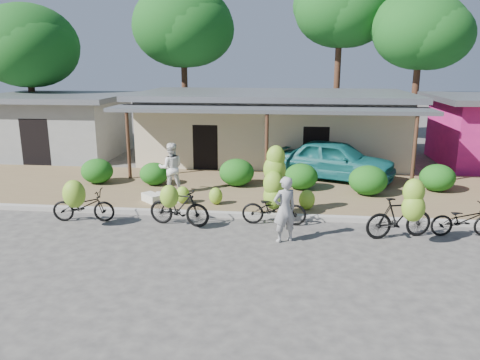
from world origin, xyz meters
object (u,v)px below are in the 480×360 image
object	(u,v)px
bystander	(171,168)
teal_van	(336,160)
bike_far_left	(82,203)
bike_left	(178,206)
tree_far_center	(180,25)
sack_near	(168,197)
sack_far	(152,198)
tree_center_right	(337,9)
tree_back_left	(24,44)
bike_center	(274,193)
tree_near_right	(417,30)
bike_far_right	(464,220)
bike_right	(403,214)
vendor	(285,209)

from	to	relation	value
bystander	teal_van	xyz separation A→B (m)	(6.11, 2.67, -0.12)
bike_far_left	bike_left	bearing A→B (deg)	-94.87
tree_far_center	sack_near	bearing A→B (deg)	-79.17
sack_near	sack_far	world-z (taller)	sack_near
tree_center_right	bystander	world-z (taller)	tree_center_right
tree_back_left	bike_far_left	size ratio (longest dim) A/B	4.00
bike_center	sack_near	distance (m)	3.98
tree_far_center	tree_near_right	distance (m)	13.09
tree_back_left	bike_left	distance (m)	17.38
tree_center_right	bike_left	size ratio (longest dim) A/B	4.90
sack_near	tree_center_right	bearing A→B (deg)	64.37
bike_far_left	bike_left	xyz separation A→B (m)	(2.98, 0.01, 0.02)
tree_near_right	bike_far_left	world-z (taller)	tree_near_right
bike_left	sack_near	bearing A→B (deg)	32.36
bike_far_right	sack_near	distance (m)	9.23
tree_back_left	tree_far_center	size ratio (longest dim) A/B	0.86
tree_far_center	bike_right	bearing A→B (deg)	-57.91
teal_van	bike_far_right	bearing A→B (deg)	-131.28
tree_far_center	bike_far_left	world-z (taller)	tree_far_center
bike_far_left	bike_far_right	distance (m)	11.13
bike_center	sack_far	world-z (taller)	bike_center
sack_near	teal_van	size ratio (longest dim) A/B	0.18
tree_center_right	tree_back_left	bearing A→B (deg)	-168.37
bike_center	bystander	bearing A→B (deg)	57.70
tree_far_center	sack_near	world-z (taller)	tree_far_center
sack_far	vendor	world-z (taller)	vendor
bike_far_right	vendor	bearing A→B (deg)	95.66
tree_back_left	bike_center	world-z (taller)	tree_back_left
tree_near_right	teal_van	xyz separation A→B (m)	(-4.55, -7.74, -5.47)
tree_back_left	bike_far_right	xyz separation A→B (m)	(19.51, -12.02, -5.23)
tree_near_right	bike_far_right	bearing A→B (deg)	-96.28
tree_back_left	teal_van	distance (m)	18.23
sack_far	bike_far_left	bearing A→B (deg)	-128.55
bike_far_left	bike_left	world-z (taller)	bike_far_left
teal_van	tree_near_right	bearing A→B (deg)	-9.71
tree_back_left	bystander	distance (m)	14.42
tree_near_right	bike_far_left	xyz separation A→B (m)	(-12.62, -13.63, -5.78)
sack_far	bike_far_right	bearing A→B (deg)	-10.96
bike_far_right	bystander	xyz separation A→B (m)	(-9.18, 3.10, 0.56)
tree_back_left	bike_center	xyz separation A→B (m)	(14.19, -11.41, -4.81)
sack_far	bystander	size ratio (longest dim) A/B	0.41
sack_near	bystander	bearing A→B (deg)	98.15
tree_back_left	sack_far	bearing A→B (deg)	-45.60
bike_left	sack_far	distance (m)	2.44
sack_near	bystander	xyz separation A→B (m)	(-0.16, 1.14, 0.77)
bike_center	tree_center_right	bearing A→B (deg)	-10.08
sack_near	vendor	xyz separation A→B (m)	(4.03, -2.93, 0.64)
tree_center_right	sack_far	distance (m)	17.06
bike_far_left	bike_center	bearing A→B (deg)	-87.90
tree_near_right	bike_center	xyz separation A→B (m)	(-6.81, -12.91, -5.49)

